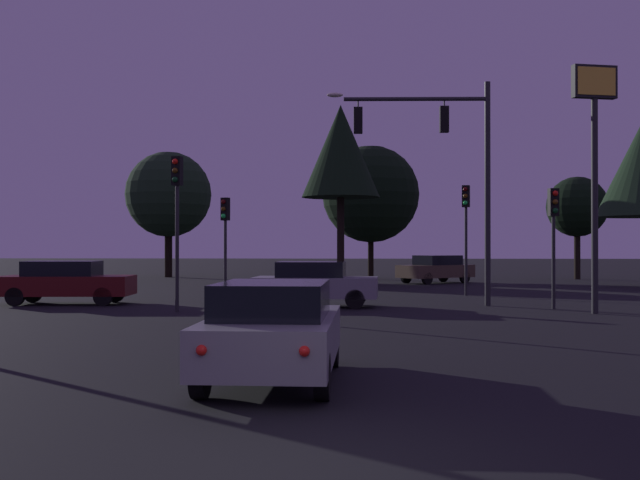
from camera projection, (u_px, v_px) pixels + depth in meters
ground_plane at (345, 295)px, 31.39m from camera, size 168.00×168.00×0.00m
traffic_signal_mast_arm at (445, 154)px, 25.63m from camera, size 5.60×0.48×7.68m
traffic_light_corner_left at (225, 226)px, 29.54m from camera, size 0.37×0.39×3.96m
traffic_light_corner_right at (177, 203)px, 23.29m from camera, size 0.35×0.38×4.84m
traffic_light_median at (554, 223)px, 24.30m from camera, size 0.34×0.37×3.93m
traffic_light_far_side at (466, 218)px, 30.80m from camera, size 0.36×0.38×4.55m
car_nearside_lane at (274, 329)px, 11.38m from camera, size 1.94×4.30×1.52m
car_crossing_left at (315, 283)px, 25.23m from camera, size 4.32×2.13×1.52m
car_crossing_right at (66, 282)px, 26.29m from camera, size 4.68×2.11×1.52m
car_far_lane at (436, 269)px, 40.82m from camera, size 4.47×4.01×1.52m
store_sign_illuminated at (595, 133)px, 22.67m from camera, size 1.42×0.56×7.54m
tree_behind_sign at (341, 152)px, 37.83m from camera, size 3.96×3.96×9.19m
tree_left_far at (577, 207)px, 45.52m from camera, size 3.67×3.67×6.26m
tree_right_cluster at (371, 194)px, 45.49m from camera, size 5.90×5.90×8.14m
tree_lot_edge at (169, 195)px, 48.49m from camera, size 5.54×5.54×8.15m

